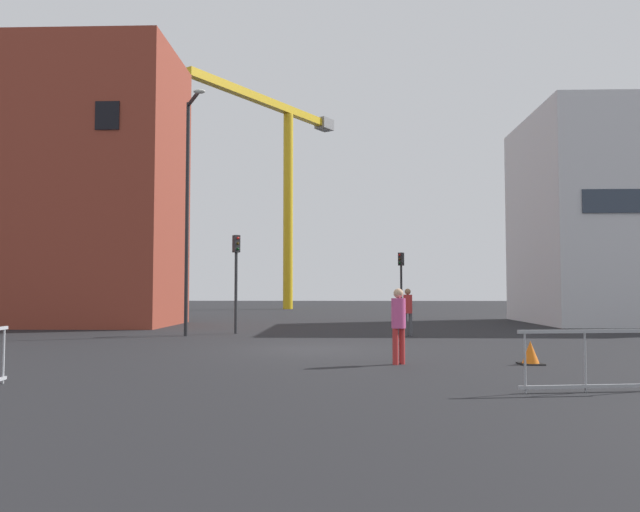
{
  "coord_description": "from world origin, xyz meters",
  "views": [
    {
      "loc": [
        0.8,
        -18.41,
        1.77
      ],
      "look_at": [
        0.0,
        6.46,
        3.13
      ],
      "focal_mm": 34.63,
      "sensor_mm": 36.0,
      "label": 1
    }
  ],
  "objects_px": {
    "construction_crane": "(284,165)",
    "streetlamp_tall": "(188,198)",
    "traffic_light_crosswalk": "(401,275)",
    "pedestrian_waiting": "(399,320)",
    "pedestrian_walking": "(408,308)",
    "traffic_light_island": "(236,267)",
    "traffic_cone_striped": "(530,353)"
  },
  "relations": [
    {
      "from": "construction_crane",
      "to": "streetlamp_tall",
      "type": "bearing_deg",
      "value": -91.2
    },
    {
      "from": "construction_crane",
      "to": "traffic_light_crosswalk",
      "type": "relative_size",
      "value": 5.05
    },
    {
      "from": "construction_crane",
      "to": "streetlamp_tall",
      "type": "relative_size",
      "value": 2.1
    },
    {
      "from": "pedestrian_waiting",
      "to": "pedestrian_walking",
      "type": "bearing_deg",
      "value": 82.38
    },
    {
      "from": "traffic_light_island",
      "to": "pedestrian_waiting",
      "type": "xyz_separation_m",
      "value": [
        5.6,
        -10.04,
        -1.62
      ]
    },
    {
      "from": "traffic_light_island",
      "to": "traffic_cone_striped",
      "type": "xyz_separation_m",
      "value": [
        8.74,
        -9.92,
        -2.42
      ]
    },
    {
      "from": "pedestrian_walking",
      "to": "construction_crane",
      "type": "bearing_deg",
      "value": 103.5
    },
    {
      "from": "streetlamp_tall",
      "to": "traffic_light_crosswalk",
      "type": "bearing_deg",
      "value": 47.92
    },
    {
      "from": "pedestrian_walking",
      "to": "traffic_light_crosswalk",
      "type": "bearing_deg",
      "value": 85.84
    },
    {
      "from": "pedestrian_walking",
      "to": "traffic_cone_striped",
      "type": "relative_size",
      "value": 3.26
    },
    {
      "from": "pedestrian_waiting",
      "to": "construction_crane",
      "type": "bearing_deg",
      "value": 98.95
    },
    {
      "from": "construction_crane",
      "to": "pedestrian_waiting",
      "type": "height_order",
      "value": "construction_crane"
    },
    {
      "from": "pedestrian_waiting",
      "to": "streetlamp_tall",
      "type": "bearing_deg",
      "value": 130.24
    },
    {
      "from": "traffic_light_crosswalk",
      "to": "pedestrian_waiting",
      "type": "relative_size",
      "value": 2.1
    },
    {
      "from": "pedestrian_walking",
      "to": "traffic_cone_striped",
      "type": "distance_m",
      "value": 9.25
    },
    {
      "from": "streetlamp_tall",
      "to": "traffic_cone_striped",
      "type": "relative_size",
      "value": 16.31
    },
    {
      "from": "traffic_light_crosswalk",
      "to": "pedestrian_walking",
      "type": "distance_m",
      "value": 9.61
    },
    {
      "from": "traffic_cone_striped",
      "to": "traffic_light_crosswalk",
      "type": "bearing_deg",
      "value": 93.8
    },
    {
      "from": "pedestrian_walking",
      "to": "pedestrian_waiting",
      "type": "bearing_deg",
      "value": -97.62
    },
    {
      "from": "streetlamp_tall",
      "to": "traffic_light_island",
      "type": "bearing_deg",
      "value": 43.64
    },
    {
      "from": "traffic_light_island",
      "to": "pedestrian_walking",
      "type": "xyz_separation_m",
      "value": [
        6.82,
        -0.9,
        -1.61
      ]
    },
    {
      "from": "streetlamp_tall",
      "to": "pedestrian_waiting",
      "type": "height_order",
      "value": "streetlamp_tall"
    },
    {
      "from": "pedestrian_waiting",
      "to": "traffic_cone_striped",
      "type": "height_order",
      "value": "pedestrian_waiting"
    },
    {
      "from": "streetlamp_tall",
      "to": "traffic_light_island",
      "type": "xyz_separation_m",
      "value": [
        1.6,
        1.53,
        -2.6
      ]
    },
    {
      "from": "traffic_light_island",
      "to": "traffic_light_crosswalk",
      "type": "distance_m",
      "value": 11.4
    },
    {
      "from": "traffic_light_island",
      "to": "construction_crane",
      "type": "bearing_deg",
      "value": 91.67
    },
    {
      "from": "streetlamp_tall",
      "to": "pedestrian_walking",
      "type": "height_order",
      "value": "streetlamp_tall"
    },
    {
      "from": "streetlamp_tall",
      "to": "pedestrian_walking",
      "type": "xyz_separation_m",
      "value": [
        8.43,
        0.62,
        -4.22
      ]
    },
    {
      "from": "traffic_light_island",
      "to": "traffic_light_crosswalk",
      "type": "height_order",
      "value": "traffic_light_island"
    },
    {
      "from": "construction_crane",
      "to": "traffic_cone_striped",
      "type": "relative_size",
      "value": 34.31
    },
    {
      "from": "construction_crane",
      "to": "pedestrian_walking",
      "type": "height_order",
      "value": "construction_crane"
    },
    {
      "from": "streetlamp_tall",
      "to": "traffic_light_island",
      "type": "relative_size",
      "value": 2.28
    }
  ]
}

